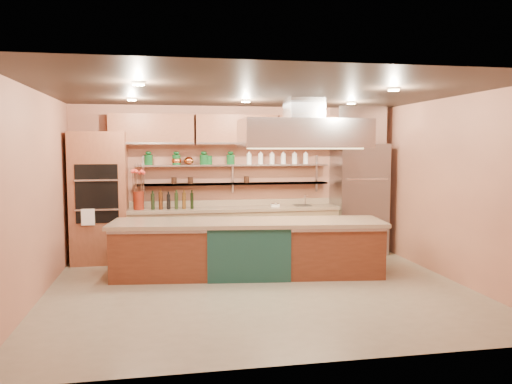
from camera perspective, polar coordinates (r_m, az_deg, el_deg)
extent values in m
cube|color=gray|center=(7.29, 0.42, -11.15)|extent=(6.00, 5.00, 0.02)
cube|color=black|center=(7.04, 0.44, 11.38)|extent=(6.00, 5.00, 0.02)
cube|color=#B06F53|center=(9.49, -2.41, 1.30)|extent=(6.00, 0.04, 2.80)
cube|color=#B06F53|center=(4.61, 6.29, -2.83)|extent=(6.00, 0.04, 2.80)
cube|color=#B06F53|center=(7.10, -24.07, -0.44)|extent=(0.04, 5.00, 2.80)
cube|color=#B06F53|center=(8.14, 21.65, 0.30)|extent=(0.04, 5.00, 2.80)
cube|color=brown|center=(9.17, -17.46, -0.63)|extent=(0.95, 0.64, 2.30)
cube|color=gray|center=(9.78, 11.67, -0.74)|extent=(0.95, 0.72, 2.10)
cube|color=#A08560|center=(9.29, -2.44, -4.58)|extent=(3.84, 0.64, 0.93)
cube|color=#B5B9BD|center=(9.35, -2.60, 0.94)|extent=(3.60, 0.26, 0.03)
cube|color=#B5B9BD|center=(9.33, -2.61, 3.08)|extent=(3.60, 0.26, 0.03)
cube|color=brown|center=(9.29, -2.28, 7.09)|extent=(4.60, 0.36, 0.55)
cube|color=#B5B9BD|center=(8.01, 5.46, 6.66)|extent=(2.00, 1.00, 0.45)
cube|color=#FFE5A5|center=(7.23, 0.13, 10.97)|extent=(4.00, 2.80, 0.02)
cube|color=brown|center=(7.97, -0.93, -6.43)|extent=(4.27, 1.40, 0.87)
cylinder|color=maroon|center=(9.08, -13.27, -0.95)|extent=(0.20, 0.20, 0.33)
cube|color=black|center=(9.08, -9.53, -1.09)|extent=(0.83, 0.30, 0.26)
cube|color=white|center=(9.31, 2.19, -1.40)|extent=(0.16, 0.12, 0.09)
cylinder|color=silver|center=(9.55, 5.63, -0.92)|extent=(0.03, 0.03, 0.20)
ellipsoid|color=#CF642F|center=(9.26, -7.69, 3.57)|extent=(0.23, 0.23, 0.14)
cylinder|color=#0F471C|center=(9.28, -5.45, 3.65)|extent=(0.15, 0.15, 0.16)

